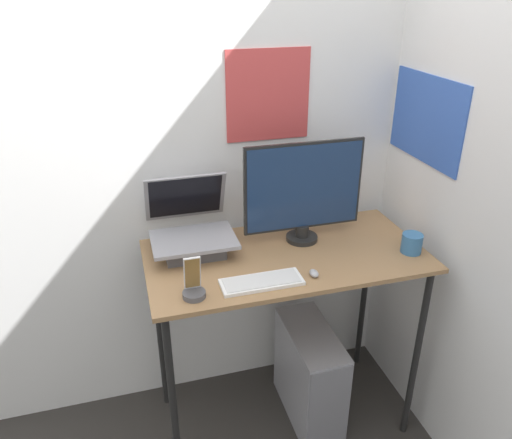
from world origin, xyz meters
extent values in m
cube|color=silver|center=(0.00, 0.68, 1.30)|extent=(6.00, 0.05, 2.60)
cube|color=#BF3F3F|center=(0.02, 0.65, 1.53)|extent=(0.38, 0.01, 0.39)
cube|color=silver|center=(0.68, 0.00, 1.30)|extent=(0.05, 6.00, 2.60)
cube|color=#3359B2|center=(0.65, 0.38, 1.45)|extent=(0.01, 0.51, 0.37)
cube|color=#936D47|center=(0.00, 0.30, 0.93)|extent=(1.18, 0.60, 0.02)
cylinder|color=black|center=(-0.55, 0.05, 0.46)|extent=(0.03, 0.03, 0.92)
cylinder|color=black|center=(0.55, 0.05, 0.46)|extent=(0.03, 0.03, 0.92)
cylinder|color=black|center=(-0.55, 0.55, 0.46)|extent=(0.03, 0.03, 0.92)
cylinder|color=black|center=(0.55, 0.55, 0.46)|extent=(0.03, 0.03, 0.92)
cube|color=#4C4C51|center=(-0.37, 0.40, 0.97)|extent=(0.24, 0.17, 0.06)
cube|color=gray|center=(-0.37, 0.40, 1.01)|extent=(0.35, 0.25, 0.02)
cube|color=gray|center=(-0.37, 0.58, 1.13)|extent=(0.35, 0.11, 0.23)
cube|color=black|center=(-0.37, 0.57, 1.13)|extent=(0.31, 0.10, 0.21)
cylinder|color=black|center=(0.11, 0.40, 0.95)|extent=(0.14, 0.14, 0.02)
cylinder|color=black|center=(0.11, 0.40, 0.99)|extent=(0.06, 0.06, 0.05)
cube|color=black|center=(0.11, 0.40, 1.20)|extent=(0.53, 0.01, 0.39)
cube|color=navy|center=(0.11, 0.39, 1.20)|extent=(0.50, 0.01, 0.37)
cube|color=white|center=(-0.17, 0.11, 0.95)|extent=(0.32, 0.11, 0.01)
cube|color=silver|center=(-0.17, 0.11, 0.96)|extent=(0.29, 0.10, 0.00)
ellipsoid|color=#99999E|center=(0.05, 0.10, 0.95)|extent=(0.03, 0.05, 0.02)
cylinder|color=#4C4C51|center=(-0.43, 0.09, 0.95)|extent=(0.09, 0.09, 0.02)
cube|color=silver|center=(-0.43, 0.11, 1.03)|extent=(0.06, 0.04, 0.15)
cube|color=olive|center=(-0.43, 0.10, 1.04)|extent=(0.05, 0.03, 0.13)
cube|color=gray|center=(0.13, 0.28, 0.25)|extent=(0.21, 0.47, 0.50)
cube|color=slate|center=(0.13, 0.05, 0.25)|extent=(0.20, 0.01, 0.48)
cylinder|color=#336699|center=(0.52, 0.17, 0.98)|extent=(0.09, 0.09, 0.08)
camera|label=1|loc=(-0.63, -1.43, 2.00)|focal=35.00mm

